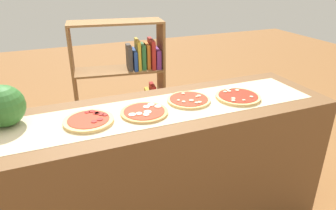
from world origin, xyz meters
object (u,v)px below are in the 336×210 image
object	(u,v)px
watermelon	(3,106)
pizza_pepperoni_0	(89,121)
bookshelf	(132,92)
pizza_mushroom_3	(238,97)
pizza_mozzarella_1	(144,112)
pizza_mushroom_2	(189,100)

from	to	relation	value
watermelon	pizza_pepperoni_0	bearing A→B (deg)	-18.68
pizza_pepperoni_0	bookshelf	distance (m)	1.24
pizza_mushroom_3	watermelon	world-z (taller)	watermelon
pizza_mushroom_3	bookshelf	size ratio (longest dim) A/B	0.23
pizza_mozzarella_1	bookshelf	xyz separation A→B (m)	(0.22, 1.08, -0.31)
pizza_mushroom_2	pizza_mushroom_3	xyz separation A→B (m)	(0.32, -0.08, 0.00)
pizza_mozzarella_1	pizza_mushroom_2	distance (m)	0.33
pizza_mushroom_3	pizza_mushroom_2	bearing A→B (deg)	166.56
bookshelf	pizza_mushroom_3	bearing A→B (deg)	-68.72
pizza_mushroom_2	pizza_mushroom_3	world-z (taller)	pizza_mushroom_3
watermelon	pizza_mushroom_3	bearing A→B (deg)	-6.78
pizza_mushroom_2	watermelon	distance (m)	1.08
pizza_mozzarella_1	pizza_mushroom_3	size ratio (longest dim) A/B	0.96
pizza_mushroom_2	pizza_mushroom_3	distance (m)	0.33
pizza_pepperoni_0	bookshelf	bearing A→B (deg)	63.12
pizza_pepperoni_0	pizza_mozzarella_1	world-z (taller)	pizza_pepperoni_0
pizza_mushroom_2	bookshelf	size ratio (longest dim) A/B	0.21
pizza_mushroom_3	watermelon	distance (m)	1.41
pizza_pepperoni_0	pizza_mushroom_3	size ratio (longest dim) A/B	0.95
pizza_mushroom_3	pizza_pepperoni_0	bearing A→B (deg)	178.65
pizza_mushroom_2	watermelon	xyz separation A→B (m)	(-1.07, 0.09, 0.10)
pizza_mozzarella_1	pizza_pepperoni_0	bearing A→B (deg)	178.19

